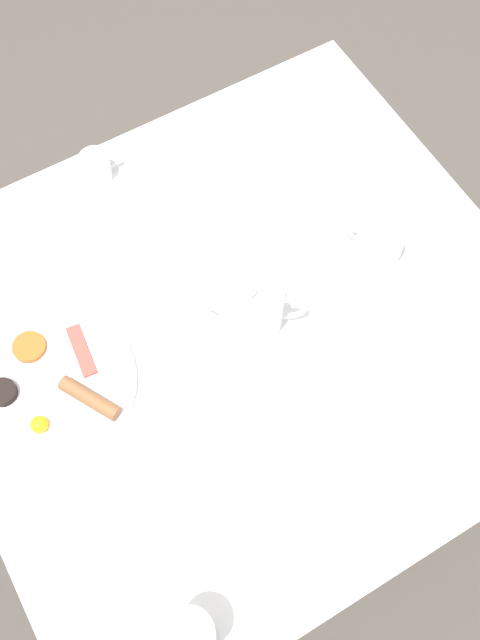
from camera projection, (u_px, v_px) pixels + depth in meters
ground_plane at (240, 439)px, 2.00m from camera, size 8.00×8.00×0.00m
table at (240, 340)px, 1.41m from camera, size 1.05×0.99×0.72m
breakfast_plate at (51, 386)px, 1.29m from camera, size 0.30×0.30×0.04m
teapot_near at (252, 307)px, 1.31m from camera, size 0.18×0.12×0.12m
teacup_with_saucer_left at (379, 246)px, 1.39m from camera, size 0.16×0.16×0.06m
water_glass_tall at (190, 637)px, 1.07m from camera, size 0.08×0.08×0.12m
creamer_jug at (97, 167)px, 1.46m from camera, size 0.08×0.06×0.06m
napkin_folded at (363, 496)px, 1.21m from camera, size 0.14×0.15×0.01m
fork_by_plate at (421, 355)px, 1.32m from camera, size 0.10×0.16×0.00m
knife_by_plate at (229, 198)px, 1.46m from camera, size 0.06×0.21×0.00m
fork_spare at (119, 248)px, 1.42m from camera, size 0.17×0.09×0.00m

